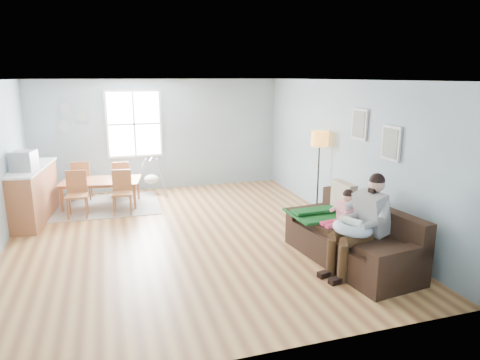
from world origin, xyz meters
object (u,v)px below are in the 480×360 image
object	(u,v)px
floor_lamp	(319,146)
chair_nw	(82,178)
dining_table	(102,193)
baby_swing	(151,178)
father	(362,221)
chair_se	(122,189)
sofa	(354,242)
monitor	(23,161)
chair_ne	(122,177)
storage_cube	(371,237)
chair_sw	(77,191)
toddler	(342,212)
counter	(33,193)

from	to	relation	value
floor_lamp	chair_nw	size ratio (longest dim) A/B	1.87
dining_table	baby_swing	size ratio (longest dim) A/B	1.65
father	baby_swing	world-z (taller)	father
dining_table	chair_se	distance (m)	0.77
dining_table	sofa	bearing A→B (deg)	-38.64
dining_table	monitor	size ratio (longest dim) A/B	3.50
chair_ne	monitor	bearing A→B (deg)	-138.94
chair_nw	chair_ne	bearing A→B (deg)	-1.67
floor_lamp	storage_cube	size ratio (longest dim) A/B	3.37
chair_sw	monitor	distance (m)	1.17
baby_swing	monitor	bearing A→B (deg)	-145.67
floor_lamp	dining_table	distance (m)	4.75
chair_ne	baby_swing	distance (m)	0.71
chair_sw	chair_se	xyz separation A→B (m)	(0.87, -0.04, -0.02)
floor_lamp	dining_table	xyz separation A→B (m)	(-4.24, 1.84, -1.12)
father	floor_lamp	bearing A→B (deg)	75.69
monitor	chair_se	bearing A→B (deg)	10.70
chair_ne	monitor	world-z (taller)	monitor
chair_nw	baby_swing	xyz separation A→B (m)	(1.56, 0.12, -0.14)
monitor	baby_swing	distance (m)	3.08
baby_swing	father	bearing A→B (deg)	-65.10
chair_se	chair_nw	bearing A→B (deg)	124.33
toddler	chair_se	xyz separation A→B (m)	(-3.13, 3.34, -0.24)
floor_lamp	chair_ne	world-z (taller)	floor_lamp
sofa	counter	bearing A→B (deg)	144.00
chair_sw	monitor	world-z (taller)	monitor
chair_nw	baby_swing	distance (m)	1.57
floor_lamp	monitor	xyz separation A→B (m)	(-5.53, 0.91, -0.15)
toddler	chair_nw	bearing A→B (deg)	131.02
storage_cube	chair_sw	size ratio (longest dim) A/B	0.55
father	baby_swing	xyz separation A→B (m)	(-2.42, 5.21, -0.39)
sofa	chair_nw	bearing A→B (deg)	130.60
chair_sw	baby_swing	xyz separation A→B (m)	(1.60, 1.30, -0.15)
dining_table	chair_nw	distance (m)	0.77
counter	monitor	world-z (taller)	monitor
counter	monitor	bearing A→B (deg)	-94.29
toddler	chair_ne	xyz separation A→B (m)	(-3.10, 4.53, -0.26)
toddler	monitor	bearing A→B (deg)	148.07
toddler	chair_ne	world-z (taller)	toddler
chair_se	chair_nw	world-z (taller)	chair_nw
chair_sw	chair_nw	world-z (taller)	chair_sw
chair_sw	chair_se	size ratio (longest dim) A/B	1.04
chair_sw	chair_ne	world-z (taller)	chair_sw
sofa	chair_sw	distance (m)	5.45
toddler	storage_cube	distance (m)	0.76
dining_table	chair_ne	size ratio (longest dim) A/B	1.91
monitor	floor_lamp	bearing A→B (deg)	-9.31
floor_lamp	chair_sw	size ratio (longest dim) A/B	1.84
chair_nw	floor_lamp	bearing A→B (deg)	-27.76
storage_cube	chair_nw	world-z (taller)	chair_nw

